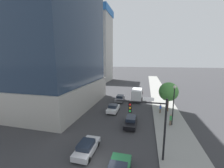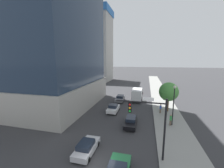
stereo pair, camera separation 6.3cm
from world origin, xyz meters
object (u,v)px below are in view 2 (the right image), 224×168
at_px(street_tree, 169,92).
at_px(car_red, 139,91).
at_px(traffic_light_pole, 149,117).
at_px(pedestrian_green_shirt, 171,120).
at_px(box_truck, 137,94).
at_px(car_silver, 87,147).
at_px(pedestrian_blue_shirt, 160,109).
at_px(street_lamp, 174,100).
at_px(car_black, 131,121).
at_px(construction_building, 97,43).
at_px(car_gray, 120,98).
at_px(car_white, 113,108).

xyz_separation_m(street_tree, car_red, (-6.45, 15.27, -3.40)).
relative_size(traffic_light_pole, pedestrian_green_shirt, 3.69).
bearing_deg(box_truck, car_silver, -100.29).
height_order(traffic_light_pole, pedestrian_blue_shirt, traffic_light_pole).
bearing_deg(box_truck, pedestrian_green_shirt, -65.33).
bearing_deg(street_lamp, car_red, 106.38).
xyz_separation_m(street_tree, car_black, (-6.45, -7.59, -3.43)).
height_order(construction_building, traffic_light_pole, construction_building).
bearing_deg(car_black, car_gray, 108.16).
xyz_separation_m(car_silver, box_truck, (4.03, 22.20, 1.03)).
distance_m(street_tree, pedestrian_blue_shirt, 3.66).
relative_size(car_silver, box_truck, 0.62).
bearing_deg(car_white, pedestrian_blue_shirt, 8.34).
bearing_deg(car_red, pedestrian_blue_shirt, -73.28).
bearing_deg(traffic_light_pole, car_white, 118.52).
bearing_deg(car_gray, pedestrian_blue_shirt, -33.88).
distance_m(street_lamp, car_white, 11.47).
distance_m(street_lamp, pedestrian_blue_shirt, 5.96).
xyz_separation_m(car_white, car_black, (4.03, -4.91, -0.09)).
relative_size(street_lamp, car_silver, 1.51).
xyz_separation_m(street_lamp, pedestrian_blue_shirt, (-1.32, 4.86, -3.19)).
relative_size(street_lamp, car_black, 1.34).
bearing_deg(traffic_light_pole, street_lamp, 66.31).
distance_m(construction_building, car_gray, 41.28).
height_order(car_silver, car_white, car_white).
xyz_separation_m(traffic_light_pole, car_white, (-6.58, 12.11, -3.82)).
xyz_separation_m(construction_building, car_gray, (17.66, -32.91, -17.58)).
xyz_separation_m(traffic_light_pole, street_lamp, (3.76, 8.58, -0.36)).
bearing_deg(box_truck, construction_building, 125.10).
xyz_separation_m(box_truck, pedestrian_blue_shirt, (4.99, -8.11, -0.67)).
height_order(construction_building, box_truck, construction_building).
relative_size(car_white, car_black, 0.86).
distance_m(car_red, pedestrian_blue_shirt, 17.36).
bearing_deg(car_white, car_red, 77.34).
relative_size(street_lamp, street_tree, 1.09).
height_order(car_black, pedestrian_blue_shirt, pedestrian_blue_shirt).
bearing_deg(pedestrian_green_shirt, street_lamp, 31.63).
bearing_deg(box_truck, car_black, -90.00).
relative_size(car_gray, pedestrian_blue_shirt, 2.44).
bearing_deg(car_white, street_tree, 14.34).
relative_size(car_black, box_truck, 0.70).
xyz_separation_m(traffic_light_pole, car_silver, (-6.58, -0.66, -3.91)).
bearing_deg(street_lamp, car_white, 161.15).
bearing_deg(car_white, pedestrian_green_shirt, -20.20).
bearing_deg(box_truck, street_lamp, -64.04).
height_order(car_silver, pedestrian_blue_shirt, pedestrian_blue_shirt).
distance_m(traffic_light_pole, car_silver, 7.68).
xyz_separation_m(street_lamp, street_tree, (0.14, 6.21, -0.12)).
relative_size(traffic_light_pole, street_lamp, 1.03).
bearing_deg(car_black, street_tree, 49.64).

